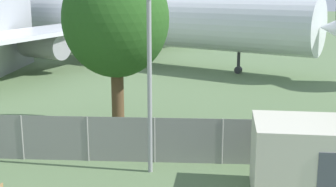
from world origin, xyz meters
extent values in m
cylinder|color=gray|center=(-5.09, 10.58, 0.88)|extent=(0.07, 0.07, 1.76)
cylinder|color=gray|center=(-2.55, 10.58, 0.88)|extent=(0.07, 0.07, 1.76)
cylinder|color=gray|center=(0.00, 10.58, 0.88)|extent=(0.07, 0.07, 1.76)
cylinder|color=gray|center=(2.55, 10.58, 0.88)|extent=(0.07, 0.07, 1.76)
cylinder|color=gray|center=(5.09, 10.58, 0.88)|extent=(0.07, 0.07, 1.76)
cube|color=gray|center=(0.00, 10.58, 0.88)|extent=(56.00, 0.01, 1.76)
cylinder|color=silver|center=(-4.83, 34.48, 3.79)|extent=(31.48, 19.66, 4.26)
cube|color=silver|center=(-1.71, 43.78, 3.15)|extent=(12.71, 14.91, 0.30)
cylinder|color=#939399|center=(-3.12, 41.97, 2.04)|extent=(4.28, 3.51, 1.92)
cube|color=silver|center=(-10.90, 26.77, 3.15)|extent=(9.64, 15.75, 0.30)
cylinder|color=#939399|center=(-10.16, 28.94, 2.04)|extent=(4.28, 3.51, 1.92)
cube|color=silver|center=(-18.43, 41.83, 4.22)|extent=(7.45, 9.86, 0.20)
cylinder|color=#2D2D33|center=(4.74, 29.31, 0.83)|extent=(0.24, 0.24, 1.66)
cylinder|color=#2D2D33|center=(4.74, 29.31, 0.28)|extent=(0.64, 0.53, 0.56)
cylinder|color=#2D2D33|center=(-5.09, 37.52, 0.83)|extent=(0.24, 0.24, 1.66)
cylinder|color=#2D2D33|center=(-5.09, 37.52, 0.28)|extent=(0.64, 0.53, 0.56)
cylinder|color=#2D2D33|center=(-7.52, 33.03, 0.83)|extent=(0.24, 0.24, 1.66)
cylinder|color=#2D2D33|center=(-7.52, 33.03, 0.28)|extent=(0.64, 0.53, 0.56)
cube|color=beige|center=(5.05, 7.95, 1.23)|extent=(3.50, 2.77, 2.46)
cube|color=#4C515B|center=(5.47, 6.63, 1.00)|extent=(0.84, 0.08, 1.90)
cylinder|color=brown|center=(-1.95, 14.03, 1.60)|extent=(0.55, 0.55, 3.20)
ellipsoid|color=#28561E|center=(-1.95, 14.03, 5.17)|extent=(4.62, 4.62, 5.09)
cylinder|color=#99999E|center=(-0.07, 9.65, 3.12)|extent=(0.16, 0.16, 6.24)
camera|label=1|loc=(1.55, -6.11, 6.56)|focal=50.00mm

